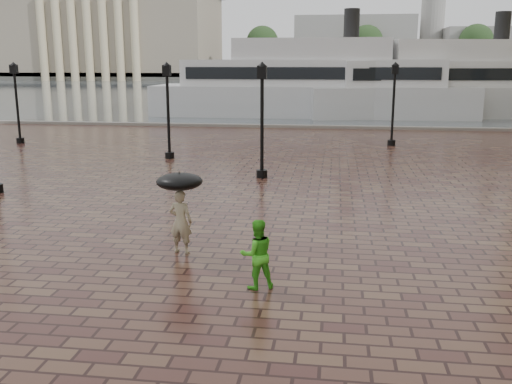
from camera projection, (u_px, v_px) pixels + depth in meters
harbour_water at (302, 89)px, 98.67m from camera, size 240.00×240.00×0.00m
quay_edge at (252, 127)px, 40.73m from camera, size 80.00×0.60×0.30m
far_shore at (316, 75)px, 164.12m from camera, size 300.00×60.00×2.00m
museum at (111, 27)px, 153.77m from camera, size 57.00×32.50×26.00m
distant_skyline at (504, 43)px, 146.12m from camera, size 102.50×22.00×33.00m
far_trees at (314, 42)px, 141.00m from camera, size 188.00×8.00×13.50m
street_lamps at (174, 111)px, 26.52m from camera, size 21.44×14.44×4.40m
adult_pedestrian at (181, 222)px, 13.68m from camera, size 0.62×0.45×1.57m
child_pedestrian at (257, 254)px, 11.54m from camera, size 0.86×0.78×1.45m
ferry_near at (311, 85)px, 48.62m from camera, size 26.95×6.58×8.83m
ferry_far at (461, 86)px, 48.43m from camera, size 27.09×11.58×8.64m
umbrella at (179, 182)px, 13.46m from camera, size 1.10×1.10×1.11m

